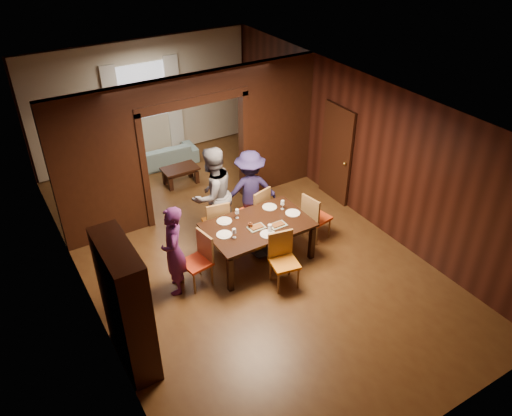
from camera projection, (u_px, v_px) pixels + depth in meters
floor at (236, 247)px, 9.45m from camera, size 9.00×9.00×0.00m
ceiling at (233, 101)px, 7.87m from camera, size 5.50×9.00×0.02m
room_walls at (189, 139)px, 9.98m from camera, size 5.52×9.01×2.90m
person_purple at (174, 251)px, 8.06m from camera, size 0.58×0.69×1.61m
person_grey at (213, 195)px, 9.25m from camera, size 1.08×0.93×1.89m
person_navy at (250, 190)px, 9.65m from camera, size 1.18×0.89×1.63m
sofa at (161, 155)px, 12.11m from camera, size 1.76×0.75×0.50m
serving_bowl at (261, 219)px, 8.83m from camera, size 0.36×0.36×0.09m
dining_table at (258, 241)px, 8.98m from camera, size 1.84×1.15×0.76m
coffee_table at (181, 176)px, 11.38m from camera, size 0.80×0.50×0.40m
chair_left at (196, 261)px, 8.34m from camera, size 0.51×0.51×0.97m
chair_right at (317, 216)px, 9.47m from camera, size 0.51×0.51×0.97m
chair_far_l at (216, 221)px, 9.33m from camera, size 0.51×0.51×0.97m
chair_far_r at (254, 209)px, 9.69m from camera, size 0.54×0.54×0.97m
chair_near at (285, 262)px, 8.33m from camera, size 0.51×0.51×0.97m
hutch at (126, 306)px, 6.73m from camera, size 0.40×1.20×2.00m
door_right at (336, 154)px, 10.41m from camera, size 0.06×0.90×2.10m
window_far at (142, 91)px, 11.71m from camera, size 1.20×0.03×1.30m
curtain_left at (115, 116)px, 11.60m from camera, size 0.35×0.06×2.40m
curtain_right at (174, 104)px, 12.25m from camera, size 0.35×0.06×2.40m
plate_left at (224, 235)px, 8.50m from camera, size 0.27×0.27×0.01m
plate_far_l at (224, 221)px, 8.84m from camera, size 0.27×0.27×0.01m
plate_far_r at (270, 207)px, 9.22m from camera, size 0.27×0.27×0.01m
plate_right at (293, 213)px, 9.06m from camera, size 0.27×0.27×0.01m
plate_near at (268, 234)px, 8.51m from camera, size 0.27×0.27×0.01m
platter_a at (257, 227)px, 8.66m from camera, size 0.30×0.20×0.04m
platter_b at (278, 225)px, 8.72m from camera, size 0.30×0.20×0.04m
wineglass_left at (234, 233)px, 8.39m from camera, size 0.08×0.08×0.18m
wineglass_far at (237, 214)px, 8.89m from camera, size 0.08×0.08×0.18m
wineglass_right at (282, 205)px, 9.13m from camera, size 0.08×0.08×0.18m
tumbler at (270, 228)px, 8.55m from camera, size 0.07×0.07×0.14m
condiment_jar at (250, 225)px, 8.65m from camera, size 0.08×0.08×0.11m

